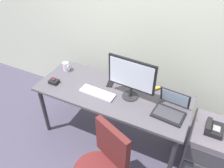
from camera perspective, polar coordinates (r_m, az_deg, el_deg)
The scene contains 12 objects.
ground_plane at distance 3.08m, azimuth 0.00°, elevation -12.79°, with size 8.00×8.00×0.00m, color #484257.
back_wall at distance 2.78m, azimuth 6.62°, elevation 16.97°, with size 6.00×0.10×2.80m, color beige.
desk at distance 2.60m, azimuth 0.00°, elevation -3.40°, with size 1.76×0.70×0.74m.
file_cabinet at distance 2.80m, azimuth 22.84°, elevation -14.60°, with size 0.42×0.53×0.58m.
desk_phone at distance 2.55m, azimuth 24.37°, elevation -10.26°, with size 0.17×0.20×0.09m.
monitor_main at distance 2.33m, azimuth 4.94°, elevation 1.93°, with size 0.53×0.18×0.48m.
keyboard at distance 2.53m, azimuth -3.75°, elevation -2.25°, with size 0.42×0.16×0.03m.
laptop at distance 2.35m, azimuth 14.72°, elevation -5.99°, with size 0.34×0.32×0.23m.
trackball_mouse at distance 2.76m, azimuth -14.57°, elevation 0.66°, with size 0.11×0.09×0.07m.
coffee_mug at distance 2.93m, azimuth -11.58°, elevation 4.36°, with size 0.09×0.08×0.12m.
cell_phone at distance 2.67m, azimuth -0.42°, elevation 0.17°, with size 0.07×0.14×0.01m, color black.
banana at distance 2.61m, azimuth 10.44°, elevation -1.22°, with size 0.19×0.04×0.04m, color yellow.
Camera 1 is at (0.86, -1.76, 2.37)m, focal length 35.91 mm.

